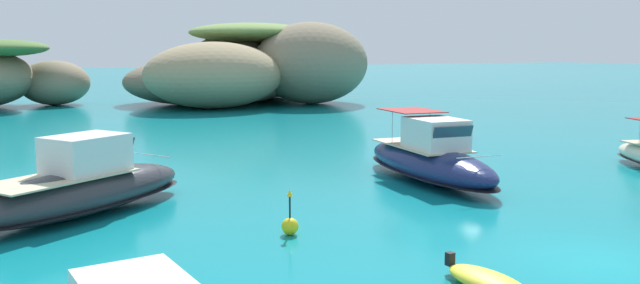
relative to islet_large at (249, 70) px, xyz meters
The scene contains 6 objects.
ground_plane 57.06m from the islet_large, 98.80° to the right, with size 400.00×400.00×0.00m, color #0F7F89.
islet_large is the anchor object (origin of this frame).
motorboat_navy 45.33m from the islet_large, 98.32° to the right, with size 3.58×10.05×3.09m.
motorboat_charcoal 49.56m from the islet_large, 115.81° to the right, with size 9.71×7.87×2.87m.
dinghy_tender 58.21m from the islet_large, 102.84° to the right, with size 1.36×2.85×0.58m.
channel_buoy 52.57m from the islet_large, 107.26° to the right, with size 0.56×0.56×1.48m.
Camera 1 is at (-14.55, -12.76, 5.99)m, focal length 36.51 mm.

